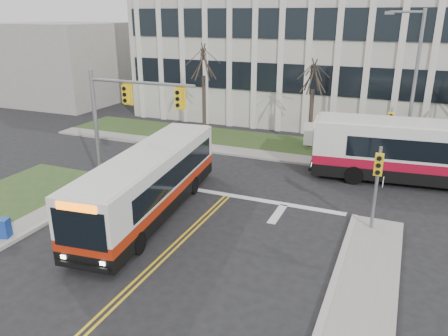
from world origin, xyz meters
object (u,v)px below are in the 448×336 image
(streetlight, at_px, (411,82))
(directory_sign, at_px, (315,135))
(bus_cross, at_px, (433,155))
(newspaper_box_blue, at_px, (3,229))
(bus_main, at_px, (150,184))

(streetlight, height_order, directory_sign, streetlight)
(bus_cross, bearing_deg, directory_sign, -122.27)
(streetlight, relative_size, directory_sign, 4.60)
(directory_sign, xyz_separation_m, newspaper_box_blue, (-9.30, -17.31, -0.70))
(streetlight, height_order, newspaper_box_blue, streetlight)
(streetlight, relative_size, newspaper_box_blue, 9.68)
(bus_main, xyz_separation_m, bus_cross, (12.12, 9.21, 0.19))
(streetlight, relative_size, bus_main, 0.83)
(bus_cross, height_order, newspaper_box_blue, bus_cross)
(directory_sign, relative_size, bus_main, 0.18)
(bus_main, bearing_deg, streetlight, 40.56)
(newspaper_box_blue, bearing_deg, streetlight, 28.51)
(streetlight, xyz_separation_m, bus_cross, (1.56, -2.20, -3.52))
(directory_sign, bearing_deg, bus_main, -111.60)
(directory_sign, bearing_deg, bus_cross, -26.27)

